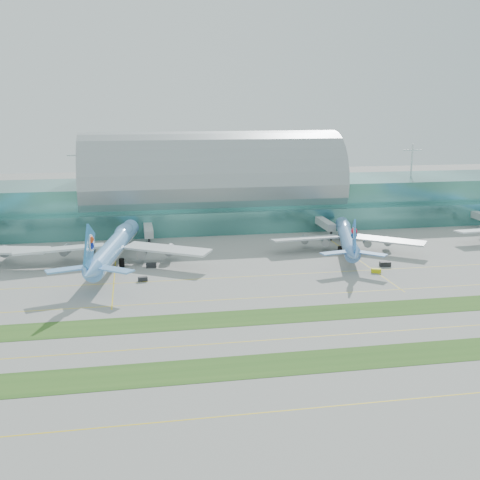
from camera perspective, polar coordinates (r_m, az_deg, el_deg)
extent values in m
plane|color=gray|center=(163.28, 3.47, -7.45)|extent=(700.00, 700.00, 0.00)
cube|color=#3D7A75|center=(284.71, -2.69, 3.60)|extent=(340.00, 42.00, 20.00)
cube|color=#3D7A75|center=(262.26, -1.98, 1.66)|extent=(340.00, 8.00, 10.00)
ellipsoid|color=#9EA5A8|center=(283.21, -2.71, 5.60)|extent=(340.00, 46.20, 16.17)
cylinder|color=white|center=(282.26, -2.73, 7.21)|extent=(0.80, 0.80, 16.00)
cube|color=#B2B7B7|center=(248.87, -8.70, 1.00)|extent=(3.50, 22.00, 3.00)
cylinder|color=black|center=(239.89, -8.59, -0.31)|extent=(1.00, 1.00, 4.00)
cube|color=#B2B7B7|center=(261.59, 7.95, 1.62)|extent=(3.50, 22.00, 3.00)
cylinder|color=black|center=(253.06, 8.63, 0.40)|extent=(1.00, 1.00, 4.00)
cube|color=#2D591E|center=(138.34, 6.26, -11.44)|extent=(420.00, 12.00, 0.08)
cube|color=#2D591E|center=(165.09, 3.30, -7.19)|extent=(420.00, 12.00, 0.08)
cube|color=yellow|center=(121.37, 9.01, -15.28)|extent=(420.00, 0.35, 0.01)
cube|color=yellow|center=(150.68, 4.74, -9.29)|extent=(420.00, 0.35, 0.01)
cube|color=yellow|center=(179.79, 2.11, -5.46)|extent=(420.00, 0.35, 0.01)
cube|color=yellow|center=(200.31, 0.77, -3.47)|extent=(420.00, 0.35, 0.01)
cube|color=silver|center=(226.39, -21.46, -0.91)|extent=(31.70, 13.58, 1.25)
cylinder|color=#71B0F8|center=(218.21, -11.82, -0.61)|extent=(18.08, 65.59, 6.55)
ellipsoid|color=#71B0F8|center=(235.31, -10.95, 0.89)|extent=(9.66, 20.69, 4.66)
cone|color=#71B0F8|center=(251.96, -10.22, 1.31)|extent=(7.38, 6.36, 6.55)
cone|color=#71B0F8|center=(183.09, -14.14, -2.99)|extent=(7.81, 10.46, 6.22)
cube|color=white|center=(221.01, -16.75, -0.83)|extent=(32.64, 14.24, 1.29)
cylinder|color=gray|center=(225.54, -15.15, -1.03)|extent=(4.57, 6.35, 3.59)
cube|color=white|center=(213.19, -6.92, -0.86)|extent=(31.04, 23.63, 1.29)
cylinder|color=gray|center=(219.83, -7.96, -1.06)|extent=(4.57, 6.35, 3.59)
cube|color=#2975BA|center=(183.38, -14.10, -0.81)|extent=(3.09, 13.77, 15.22)
cylinder|color=white|center=(184.01, -14.05, -0.25)|extent=(1.84, 5.16, 5.07)
cylinder|color=black|center=(243.05, -10.60, -0.32)|extent=(1.90, 1.90, 3.17)
cylinder|color=black|center=(216.09, -12.80, -2.12)|extent=(1.90, 1.90, 3.17)
cylinder|color=black|center=(214.77, -11.15, -2.14)|extent=(1.90, 1.90, 3.17)
cylinder|color=#5B8AC9|center=(235.66, 10.08, 0.24)|extent=(20.35, 54.64, 5.52)
ellipsoid|color=#5B8AC9|center=(250.40, 9.84, 1.37)|extent=(9.62, 17.58, 3.93)
cone|color=#5B8AC9|center=(264.67, 9.60, 1.68)|extent=(6.53, 5.79, 5.52)
cone|color=#5B8AC9|center=(205.23, 10.75, -1.42)|extent=(7.23, 9.14, 5.25)
cube|color=#B9BCC0|center=(233.24, 6.19, 0.15)|extent=(27.29, 9.56, 1.09)
cylinder|color=gray|center=(238.44, 7.13, -0.05)|extent=(4.25, 5.54, 3.03)
cube|color=#B9BCC0|center=(235.87, 14.00, -0.03)|extent=(25.23, 21.68, 1.09)
cylinder|color=gray|center=(240.37, 12.87, -0.18)|extent=(4.25, 5.54, 3.03)
cube|color=#317FDD|center=(205.63, 10.77, 0.22)|extent=(3.70, 11.41, 12.84)
cylinder|color=white|center=(206.21, 10.76, 0.64)|extent=(1.94, 4.33, 4.28)
cylinder|color=black|center=(256.97, 9.70, 0.40)|extent=(1.60, 1.60, 2.67)
cylinder|color=black|center=(232.95, 9.45, -0.92)|extent=(1.60, 1.60, 2.67)
cylinder|color=black|center=(233.39, 10.76, -0.95)|extent=(1.60, 1.60, 2.67)
cube|color=black|center=(197.50, -9.20, -3.68)|extent=(3.13, 1.86, 1.43)
cube|color=black|center=(212.87, -8.41, -2.40)|extent=(3.66, 2.41, 1.52)
cube|color=#CECC0C|center=(209.59, 12.78, -2.85)|extent=(3.54, 2.44, 1.42)
cube|color=black|center=(218.07, 13.60, -2.23)|extent=(3.98, 2.44, 1.70)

